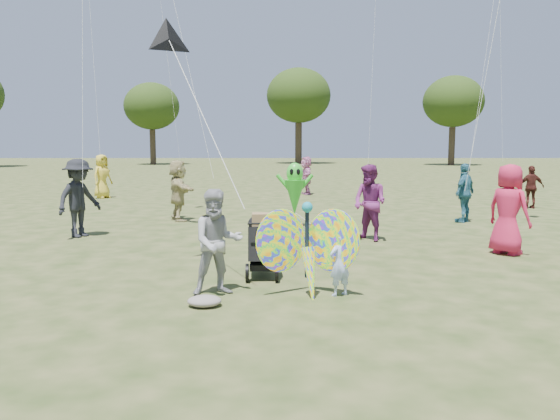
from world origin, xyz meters
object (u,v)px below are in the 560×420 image
object	(u,v)px
crowd_c	(465,193)
alien_kite	(295,191)
adult_man	(217,242)
crowd_h	(531,187)
crowd_j	(306,175)
crowd_b	(79,198)
crowd_e	(370,203)
child_girl	(340,264)
crowd_d	(178,190)
crowd_g	(102,176)
crowd_a	(508,209)
jogging_stroller	(263,241)
butterfly_kite	(308,251)

from	to	relation	value
crowd_c	alien_kite	xyz separation A→B (m)	(-4.89, -0.86, 0.13)
adult_man	crowd_h	distance (m)	14.60
crowd_c	alien_kite	distance (m)	4.96
crowd_c	crowd_j	xyz separation A→B (m)	(-4.10, 8.76, 0.00)
crowd_b	crowd_e	bearing A→B (deg)	-65.94
child_girl	crowd_d	bearing A→B (deg)	-93.06
crowd_d	crowd_e	bearing A→B (deg)	-148.05
crowd_d	adult_man	bearing A→B (deg)	169.87
child_girl	crowd_g	size ratio (longest dim) A/B	0.53
crowd_a	crowd_d	xyz separation A→B (m)	(-7.59, 4.88, -0.03)
jogging_stroller	crowd_e	bearing A→B (deg)	53.86
crowd_e	crowd_h	xyz separation A→B (m)	(6.68, 6.38, -0.14)
crowd_g	crowd_h	distance (m)	16.52
adult_man	crowd_h	bearing A→B (deg)	32.09
crowd_b	crowd_g	size ratio (longest dim) A/B	1.04
crowd_a	crowd_b	size ratio (longest dim) A/B	0.97
alien_kite	crowd_a	bearing A→B (deg)	-41.23
crowd_a	crowd_c	bearing A→B (deg)	-43.90
crowd_b	butterfly_kite	bearing A→B (deg)	-106.30
adult_man	crowd_j	world-z (taller)	crowd_j
crowd_g	butterfly_kite	world-z (taller)	crowd_g
crowd_a	crowd_g	bearing A→B (deg)	10.18
crowd_c	crowd_d	world-z (taller)	crowd_d
crowd_d	crowd_g	bearing A→B (deg)	8.50
crowd_b	crowd_g	distance (m)	9.87
crowd_d	crowd_j	distance (m)	9.41
crowd_c	butterfly_kite	world-z (taller)	crowd_c
child_girl	crowd_g	world-z (taller)	crowd_g
crowd_c	alien_kite	world-z (taller)	alien_kite
crowd_a	crowd_e	bearing A→B (deg)	23.03
crowd_h	crowd_j	bearing A→B (deg)	-34.61
child_girl	crowd_a	size ratio (longest dim) A/B	0.52
crowd_d	jogging_stroller	bearing A→B (deg)	176.94
crowd_g	crowd_d	bearing A→B (deg)	-116.70
crowd_c	jogging_stroller	distance (m)	8.52
crowd_b	crowd_e	xyz separation A→B (m)	(6.90, -0.52, -0.06)
crowd_h	crowd_j	distance (m)	9.29
crowd_b	jogging_stroller	xyz separation A→B (m)	(4.53, -3.95, -0.33)
child_girl	crowd_b	bearing A→B (deg)	-70.88
crowd_g	crowd_j	xyz separation A→B (m)	(8.55, 1.70, -0.06)
crowd_b	crowd_j	distance (m)	12.76
crowd_b	alien_kite	bearing A→B (deg)	-44.28
child_girl	crowd_d	world-z (taller)	crowd_d
adult_man	crowd_b	size ratio (longest dim) A/B	0.84
crowd_a	crowd_j	distance (m)	13.76
crowd_a	alien_kite	world-z (taller)	crowd_a
child_girl	alien_kite	size ratio (longest dim) A/B	0.55
crowd_a	crowd_g	xyz separation A→B (m)	(-11.98, 11.62, -0.02)
adult_man	crowd_b	bearing A→B (deg)	111.18
adult_man	crowd_h	world-z (taller)	adult_man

